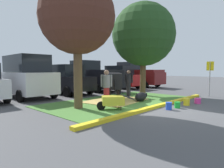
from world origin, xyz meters
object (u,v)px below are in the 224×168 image
object	(u,v)px
shade_tree_right	(143,35)
bucket_yellow	(187,102)
suv_black	(26,76)
parking_sign	(210,72)
sedan_red	(119,77)
bucket_blue	(169,106)
pickup_truck_maroon	(136,75)
shade_tree_left	(77,17)
bucket_green	(177,105)
sedan_blue	(67,80)
wheelbarrow	(112,101)
cow_holstein	(114,81)
pickup_truck_black	(92,77)
calf_lying	(141,97)
person_handler	(129,83)
bucket_pink	(198,101)
person_visitor_near	(107,87)

from	to	relation	value
shade_tree_right	bucket_yellow	size ratio (longest dim) A/B	18.10
bucket_yellow	suv_black	world-z (taller)	suv_black
parking_sign	sedan_red	size ratio (longest dim) A/B	0.49
bucket_blue	pickup_truck_maroon	xyz separation A→B (m)	(8.22, 7.72, 0.95)
shade_tree_left	bucket_blue	size ratio (longest dim) A/B	17.36
parking_sign	bucket_green	size ratio (longest dim) A/B	8.00
bucket_yellow	sedan_blue	world-z (taller)	sedan_blue
shade_tree_right	parking_sign	xyz separation A→B (m)	(2.49, -3.28, -2.34)
wheelbarrow	bucket_yellow	bearing A→B (deg)	-30.67
bucket_green	pickup_truck_maroon	distance (m)	10.98
suv_black	bucket_yellow	bearing A→B (deg)	-63.59
cow_holstein	sedan_red	bearing A→B (deg)	38.60
bucket_green	parking_sign	bearing A→B (deg)	1.76
shade_tree_right	parking_sign	size ratio (longest dim) A/B	2.70
pickup_truck_black	calf_lying	bearing A→B (deg)	-106.74
shade_tree_left	pickup_truck_maroon	distance (m)	12.00
shade_tree_left	person_handler	distance (m)	5.37
parking_sign	bucket_pink	distance (m)	3.41
cow_holstein	shade_tree_right	bearing A→B (deg)	-1.61
suv_black	calf_lying	bearing A→B (deg)	-58.93
bucket_green	person_handler	bearing A→B (deg)	70.33
shade_tree_left	sedan_red	bearing A→B (deg)	30.27
calf_lying	bucket_blue	size ratio (longest dim) A/B	4.19
shade_tree_right	bucket_pink	xyz separation A→B (m)	(-0.59, -3.66, -3.74)
shade_tree_right	wheelbarrow	bearing A→B (deg)	-160.80
bucket_pink	pickup_truck_maroon	bearing A→B (deg)	54.06
pickup_truck_maroon	shade_tree_left	bearing A→B (deg)	-156.04
shade_tree_left	bucket_green	world-z (taller)	shade_tree_left
cow_holstein	pickup_truck_black	xyz separation A→B (m)	(2.55, 4.78, 0.03)
shade_tree_right	sedan_blue	world-z (taller)	shade_tree_right
person_handler	sedan_red	distance (m)	5.62
shade_tree_right	suv_black	world-z (taller)	shade_tree_right
person_handler	bucket_pink	xyz separation A→B (m)	(0.43, -4.03, -0.74)
shade_tree_right	parking_sign	bearing A→B (deg)	-52.72
bucket_green	pickup_truck_black	distance (m)	8.64
shade_tree_right	person_handler	xyz separation A→B (m)	(-1.01, 0.37, -3.00)
calf_lying	shade_tree_right	bearing A→B (deg)	31.84
pickup_truck_black	bucket_pink	bearing A→B (deg)	-93.08
person_visitor_near	bucket_yellow	distance (m)	3.85
person_visitor_near	bucket_green	distance (m)	3.26
person_visitor_near	pickup_truck_maroon	size ratio (longest dim) A/B	0.31
person_handler	wheelbarrow	size ratio (longest dim) A/B	1.15
bucket_blue	sedan_red	distance (m)	9.73
person_handler	person_visitor_near	world-z (taller)	person_visitor_near
cow_holstein	pickup_truck_maroon	world-z (taller)	pickup_truck_maroon
wheelbarrow	sedan_blue	size ratio (longest dim) A/B	0.32
wheelbarrow	bucket_pink	xyz separation A→B (m)	(4.01, -2.06, -0.25)
sedan_blue	sedan_red	distance (m)	5.60
bucket_green	bucket_blue	bearing A→B (deg)	169.80
cow_holstein	calf_lying	size ratio (longest dim) A/B	1.86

